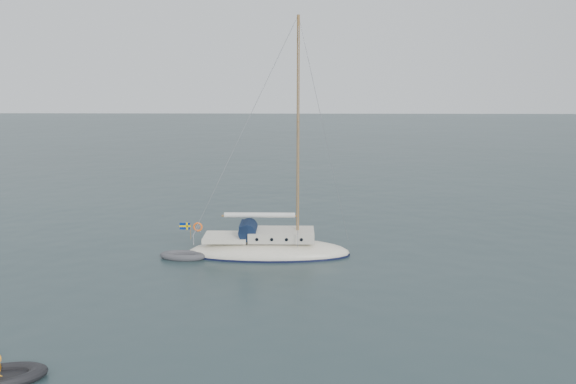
{
  "coord_description": "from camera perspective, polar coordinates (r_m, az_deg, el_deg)",
  "views": [
    {
      "loc": [
        -1.57,
        -30.42,
        10.62
      ],
      "look_at": [
        -2.22,
        0.0,
        4.52
      ],
      "focal_mm": 35.0,
      "sensor_mm": 36.0,
      "label": 1
    }
  ],
  "objects": [
    {
      "name": "ground",
      "position": [
        32.26,
        3.99,
        -7.91
      ],
      "size": [
        300.0,
        300.0,
        0.0
      ],
      "primitive_type": "plane",
      "color": "black",
      "rests_on": "ground"
    },
    {
      "name": "sailboat",
      "position": [
        34.51,
        -1.95,
        -4.64
      ],
      "size": [
        10.46,
        3.13,
        14.91
      ],
      "rotation": [
        0.0,
        0.0,
        0.01
      ],
      "color": "#F1E5CF",
      "rests_on": "ground"
    },
    {
      "name": "dinghy",
      "position": [
        34.7,
        -10.65,
        -6.38
      ],
      "size": [
        2.82,
        1.27,
        0.4
      ],
      "rotation": [
        0.0,
        0.0,
        -0.12
      ],
      "color": "#434348",
      "rests_on": "ground"
    }
  ]
}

